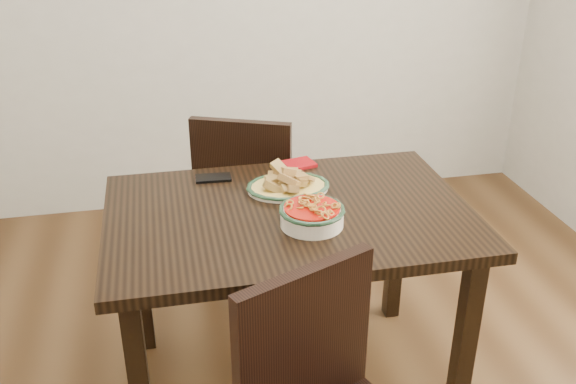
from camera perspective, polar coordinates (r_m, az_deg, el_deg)
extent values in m
cube|color=black|center=(2.19, 0.11, -2.11)|extent=(1.24, 0.82, 0.04)
cube|color=black|center=(2.30, 15.43, -12.86)|extent=(0.06, 0.06, 0.71)
cube|color=black|center=(2.63, -13.02, -7.08)|extent=(0.06, 0.06, 0.71)
cube|color=black|center=(2.78, 9.55, -4.68)|extent=(0.06, 0.06, 0.71)
cube|color=black|center=(2.94, -3.09, -0.87)|extent=(0.55, 0.55, 0.04)
cube|color=black|center=(3.17, 0.73, -3.39)|extent=(0.04, 0.04, 0.41)
cube|color=black|center=(3.23, -5.22, -2.83)|extent=(0.04, 0.04, 0.41)
cube|color=black|center=(2.88, -0.47, -6.67)|extent=(0.04, 0.04, 0.41)
cube|color=black|center=(2.95, -6.99, -5.95)|extent=(0.04, 0.04, 0.41)
cube|color=black|center=(2.67, -4.17, 1.90)|extent=(0.40, 0.20, 0.44)
cube|color=black|center=(1.73, 1.45, -13.10)|extent=(0.40, 0.20, 0.44)
ellipsoid|color=beige|center=(2.32, 0.01, 0.37)|extent=(0.29, 0.22, 0.02)
ellipsoid|color=gold|center=(2.31, 0.01, 0.51)|extent=(0.28, 0.21, 0.01)
torus|color=#1B3B24|center=(2.31, 0.01, 0.55)|extent=(0.23, 0.23, 0.01)
cylinder|color=#F3E7CD|center=(2.07, 2.13, -2.21)|extent=(0.21, 0.21, 0.06)
torus|color=#173420|center=(2.06, 2.14, -1.58)|extent=(0.22, 0.22, 0.02)
cylinder|color=#A31107|center=(2.06, 2.15, -1.45)|extent=(0.18, 0.18, 0.01)
cube|color=black|center=(2.42, -6.66, 1.26)|extent=(0.13, 0.08, 0.01)
cube|color=#9C0B0F|center=(2.52, 0.99, 2.52)|extent=(0.13, 0.12, 0.01)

